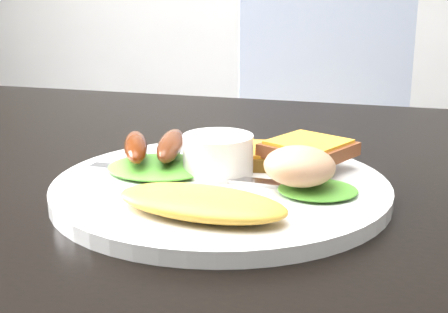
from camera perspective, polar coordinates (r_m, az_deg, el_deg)
dining_table at (r=0.61m, az=-4.63°, el=-3.37°), size 1.20×0.80×0.04m
dining_chair at (r=1.61m, az=7.89°, el=-1.61°), size 0.60×0.60×0.06m
person at (r=1.36m, az=-7.98°, el=10.73°), size 0.67×0.54×1.62m
plate at (r=0.54m, az=-0.29°, el=-2.94°), size 0.29×0.29×0.01m
lettuce_left at (r=0.57m, az=-5.87°, el=-0.93°), size 0.11×0.10×0.01m
lettuce_right at (r=0.51m, az=8.57°, el=-3.03°), size 0.08×0.07×0.01m
omelette at (r=0.46m, az=-2.11°, el=-4.22°), size 0.14×0.08×0.02m
sausage_a at (r=0.58m, az=-8.07°, el=0.88°), size 0.06×0.09×0.02m
sausage_b at (r=0.58m, az=-4.88°, el=1.02°), size 0.04×0.09×0.02m
ramekin at (r=0.55m, az=-0.55°, el=0.13°), size 0.08×0.08×0.04m
toast_a at (r=0.59m, az=4.48°, el=-0.01°), size 0.08×0.08×0.01m
toast_b at (r=0.57m, az=7.73°, el=0.64°), size 0.09×0.09×0.01m
potato_salad at (r=0.50m, az=6.92°, el=-0.87°), size 0.07×0.07×0.03m
fork at (r=0.55m, az=-4.32°, el=-1.66°), size 0.17×0.02×0.00m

